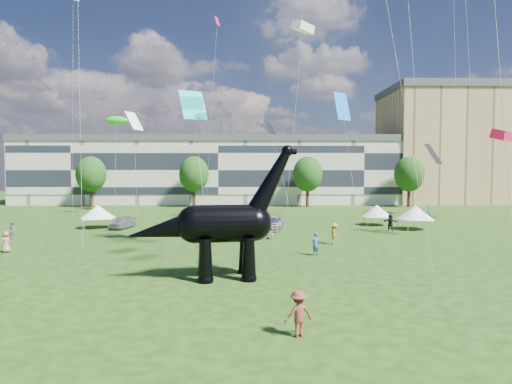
{
  "coord_description": "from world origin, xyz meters",
  "views": [
    {
      "loc": [
        -1.99,
        -22.17,
        6.58
      ],
      "look_at": [
        -1.63,
        8.0,
        5.0
      ],
      "focal_mm": 30.0,
      "sensor_mm": 36.0,
      "label": 1
    }
  ],
  "objects": [
    {
      "name": "gazebo_left",
      "position": [
        -19.25,
        25.97,
        1.84
      ],
      "size": [
        4.71,
        4.71,
        2.61
      ],
      "rotation": [
        0.0,
        0.0,
        0.31
      ],
      "color": "white",
      "rests_on": "ground"
    },
    {
      "name": "gazebo_near",
      "position": [
        16.13,
        24.45,
        1.86
      ],
      "size": [
        3.96,
        3.96,
        2.64
      ],
      "rotation": [
        0.0,
        0.0,
        0.04
      ],
      "color": "white",
      "rests_on": "ground"
    },
    {
      "name": "dinosaur_sculpture",
      "position": [
        -3.94,
        3.54,
        3.17
      ],
      "size": [
        10.33,
        3.24,
        8.4
      ],
      "rotation": [
        0.0,
        0.0,
        0.13
      ],
      "color": "black",
      "rests_on": "ground"
    },
    {
      "name": "tree_mid_right",
      "position": [
        8.0,
        53.0,
        6.29
      ],
      "size": [
        5.2,
        5.2,
        9.44
      ],
      "color": "#382314",
      "rests_on": "ground"
    },
    {
      "name": "tree_mid_left",
      "position": [
        -12.0,
        53.0,
        6.29
      ],
      "size": [
        5.2,
        5.2,
        9.44
      ],
      "color": "#382314",
      "rests_on": "ground"
    },
    {
      "name": "tree_far_right",
      "position": [
        26.0,
        53.0,
        6.29
      ],
      "size": [
        5.2,
        5.2,
        9.44
      ],
      "color": "#382314",
      "rests_on": "ground"
    },
    {
      "name": "tree_far_left",
      "position": [
        -30.0,
        53.0,
        6.29
      ],
      "size": [
        5.2,
        5.2,
        9.44
      ],
      "color": "#382314",
      "rests_on": "ground"
    },
    {
      "name": "car_silver",
      "position": [
        -16.35,
        25.57,
        0.71
      ],
      "size": [
        2.36,
        4.37,
        1.41
      ],
      "primitive_type": "imported",
      "rotation": [
        0.0,
        0.0,
        -0.17
      ],
      "color": "#BAB9BE",
      "rests_on": "ground"
    },
    {
      "name": "terrace_row",
      "position": [
        -8.0,
        62.0,
        6.0
      ],
      "size": [
        78.0,
        11.0,
        12.0
      ],
      "primitive_type": "cube",
      "color": "beige",
      "rests_on": "ground"
    },
    {
      "name": "visitors",
      "position": [
        -1.11,
        15.53,
        0.89
      ],
      "size": [
        47.31,
        40.9,
        1.89
      ],
      "color": "#AD7356",
      "rests_on": "ground"
    },
    {
      "name": "car_white",
      "position": [
        -5.82,
        22.51,
        0.69
      ],
      "size": [
        5.48,
        3.84,
        1.39
      ],
      "primitive_type": "imported",
      "rotation": [
        0.0,
        0.0,
        1.91
      ],
      "color": "silver",
      "rests_on": "ground"
    },
    {
      "name": "car_dark",
      "position": [
        0.36,
        24.28,
        0.71
      ],
      "size": [
        2.97,
        5.18,
        1.41
      ],
      "primitive_type": "imported",
      "rotation": [
        0.0,
        0.0,
        -0.22
      ],
      "color": "#595960",
      "rests_on": "ground"
    },
    {
      "name": "apartment_block",
      "position": [
        40.0,
        65.0,
        11.0
      ],
      "size": [
        28.0,
        18.0,
        22.0
      ],
      "primitive_type": "cube",
      "color": "tan",
      "rests_on": "ground"
    },
    {
      "name": "ground",
      "position": [
        0.0,
        0.0,
        0.0
      ],
      "size": [
        220.0,
        220.0,
        0.0
      ],
      "primitive_type": "plane",
      "color": "#16330C",
      "rests_on": "ground"
    },
    {
      "name": "kites",
      "position": [
        3.21,
        20.6,
        22.21
      ],
      "size": [
        65.05,
        48.56,
        25.82
      ],
      "color": "#E50F3F",
      "rests_on": "ground"
    },
    {
      "name": "car_grey",
      "position": [
        -2.11,
        18.12,
        0.7
      ],
      "size": [
        4.48,
        2.33,
        1.41
      ],
      "primitive_type": "imported",
      "rotation": [
        0.0,
        0.0,
        1.78
      ],
      "color": "slate",
      "rests_on": "ground"
    },
    {
      "name": "gazebo_far",
      "position": [
        12.93,
        28.07,
        1.69
      ],
      "size": [
        3.73,
        3.73,
        2.41
      ],
      "rotation": [
        0.0,
        0.0,
        -0.08
      ],
      "color": "white",
      "rests_on": "ground"
    }
  ]
}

